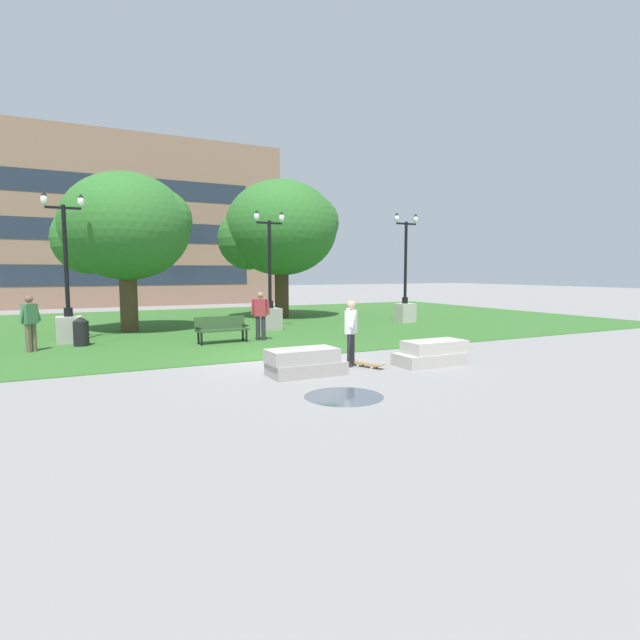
% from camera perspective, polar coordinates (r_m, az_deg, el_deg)
% --- Properties ---
extents(ground_plane, '(140.00, 140.00, 0.00)m').
position_cam_1_polar(ground_plane, '(14.11, -4.71, -4.47)').
color(ground_plane, gray).
extents(grass_lawn, '(40.00, 20.00, 0.02)m').
position_cam_1_polar(grass_lawn, '(23.59, -13.97, -0.55)').
color(grass_lawn, '#336628').
rests_on(grass_lawn, ground).
extents(concrete_block_center, '(1.84, 0.90, 0.64)m').
position_cam_1_polar(concrete_block_center, '(11.84, -1.78, -4.88)').
color(concrete_block_center, '#9E9991').
rests_on(concrete_block_center, ground).
extents(concrete_block_left, '(1.91, 0.90, 0.64)m').
position_cam_1_polar(concrete_block_left, '(13.49, 12.62, -3.73)').
color(concrete_block_left, '#B2ADA3').
rests_on(concrete_block_left, ground).
extents(person_skateboarder, '(0.75, 1.16, 1.71)m').
position_cam_1_polar(person_skateboarder, '(12.89, 3.56, -1.06)').
color(person_skateboarder, '#28282D').
rests_on(person_skateboarder, ground).
extents(skateboard, '(0.54, 1.03, 0.14)m').
position_cam_1_polar(skateboard, '(12.92, 5.41, -5.03)').
color(skateboard, olive).
rests_on(skateboard, ground).
extents(puddle, '(1.58, 1.58, 0.01)m').
position_cam_1_polar(puddle, '(9.94, 2.74, -8.71)').
color(puddle, '#47515B').
rests_on(puddle, ground).
extents(park_bench_near_left, '(1.84, 0.68, 0.90)m').
position_cam_1_polar(park_bench_near_left, '(17.38, -11.18, -0.87)').
color(park_bench_near_left, '#284723').
rests_on(park_bench_near_left, grass_lawn).
extents(lamp_post_right, '(1.32, 0.80, 5.06)m').
position_cam_1_polar(lamp_post_right, '(19.09, -26.82, 0.73)').
color(lamp_post_right, '#ADA89E').
rests_on(lamp_post_right, grass_lawn).
extents(lamp_post_center, '(1.32, 0.80, 5.18)m').
position_cam_1_polar(lamp_post_center, '(24.33, 9.69, 2.22)').
color(lamp_post_center, '#ADA89E').
rests_on(lamp_post_center, grass_lawn).
extents(lamp_post_left, '(1.32, 0.80, 4.93)m').
position_cam_1_polar(lamp_post_left, '(21.00, -5.72, 1.63)').
color(lamp_post_left, gray).
rests_on(lamp_post_left, grass_lawn).
extents(tree_far_left, '(6.09, 5.80, 7.17)m').
position_cam_1_polar(tree_far_left, '(26.47, -4.61, 10.30)').
color(tree_far_left, '#42301E').
rests_on(tree_far_left, grass_lawn).
extents(tree_far_right, '(5.27, 5.02, 6.36)m').
position_cam_1_polar(tree_far_right, '(21.70, -21.46, 9.73)').
color(tree_far_right, '#4C3823').
rests_on(tree_far_right, grass_lawn).
extents(trash_bin, '(0.49, 0.49, 0.96)m').
position_cam_1_polar(trash_bin, '(18.13, -25.64, -1.16)').
color(trash_bin, black).
rests_on(trash_bin, grass_lawn).
extents(person_bystander_near_lawn, '(0.62, 0.44, 1.71)m').
position_cam_1_polar(person_bystander_near_lawn, '(17.76, -6.81, 0.77)').
color(person_bystander_near_lawn, '#28282D').
rests_on(person_bystander_near_lawn, grass_lawn).
extents(person_bystander_far_lawn, '(0.63, 0.44, 1.71)m').
position_cam_1_polar(person_bystander_far_lawn, '(17.46, -30.22, -0.03)').
color(person_bystander_far_lawn, brown).
rests_on(person_bystander_far_lawn, grass_lawn).
extents(building_facade_distant, '(22.61, 1.03, 11.99)m').
position_cam_1_polar(building_facade_distant, '(37.74, -21.23, 10.57)').
color(building_facade_distant, '#8E6B56').
rests_on(building_facade_distant, ground).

